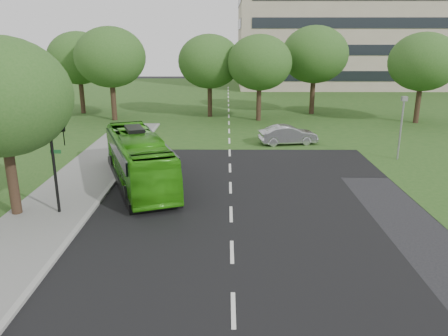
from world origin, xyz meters
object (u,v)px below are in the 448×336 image
tree_park_c (260,63)px  tree_side_near (0,97)px  tree_park_f (78,58)px  tree_park_b (209,62)px  sedan (288,135)px  tree_park_e (423,62)px  bus (139,159)px  tree_park_d (315,55)px  camera_pole (402,119)px  office_building (355,12)px  tree_park_a (110,57)px  traffic_light (56,157)px

tree_park_c → tree_side_near: size_ratio=1.02×
tree_park_f → tree_park_b: bearing=-8.1°
tree_park_f → sedan: tree_park_f is taller
tree_park_e → bus: bearing=-142.0°
tree_park_d → tree_side_near: bearing=-124.0°
tree_park_b → tree_park_c: (5.22, -2.35, 0.02)m
tree_park_d → tree_park_f: tree_park_d is taller
sedan → camera_pole: size_ratio=1.04×
office_building → tree_park_a: bearing=-134.8°
tree_park_d → sedan: tree_park_d is taller
office_building → tree_park_f: bearing=-142.2°
traffic_light → tree_park_d: bearing=75.5°
tree_park_f → tree_side_near: bearing=-78.4°
tree_park_e → tree_park_f: size_ratio=0.99×
tree_park_e → bus: size_ratio=0.83×
camera_pole → tree_park_f: bearing=123.0°
tree_park_b → tree_park_f: bearing=171.9°
tree_park_c → sedan: size_ratio=1.86×
bus → camera_pole: camera_pole is taller
tree_park_b → camera_pole: tree_park_b is taller
tree_park_c → camera_pole: 17.91m
office_building → tree_park_a: size_ratio=4.19×
office_building → tree_park_d: office_building is taller
tree_side_near → bus: size_ratio=0.80×
office_building → sedan: office_building is taller
tree_park_e → tree_park_f: tree_park_f is taller
traffic_light → tree_park_a: bearing=114.9°
tree_park_b → tree_park_e: size_ratio=0.98×
office_building → tree_park_f: 49.50m
tree_park_e → traffic_light: bearing=-138.8°
tree_side_near → tree_park_e: bearing=39.2°
tree_park_a → bus: tree_park_a is taller
tree_park_f → bus: 27.86m
tree_park_d → tree_side_near: 36.06m
sedan → traffic_light: 20.13m
tree_park_e → tree_park_f: 36.53m
tree_park_e → camera_pole: size_ratio=1.98×
tree_park_d → traffic_light: (-17.97, -29.73, -3.61)m
camera_pole → tree_park_c: bearing=97.8°
tree_park_a → tree_park_c: (15.27, -0.13, -0.52)m
tree_park_d → tree_park_e: 11.16m
tree_park_c → traffic_light: 28.16m
office_building → traffic_light: office_building is taller
traffic_light → camera_pole: bearing=43.3°
office_building → tree_park_b: 40.69m
tree_park_d → traffic_light: size_ratio=1.92×
tree_park_c → tree_side_near: bearing=-118.3°
tree_park_a → traffic_light: tree_park_a is taller
tree_park_b → tree_park_e: 21.62m
tree_side_near → camera_pole: bearing=24.7°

